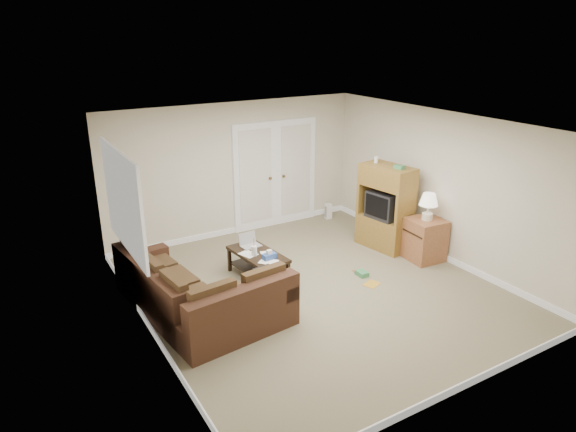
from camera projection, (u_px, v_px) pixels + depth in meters
floor at (316, 290)px, 7.79m from camera, size 5.50×5.50×0.00m
ceiling at (319, 125)px, 6.93m from camera, size 5.00×5.50×0.02m
wall_left at (144, 248)px, 6.16m from camera, size 0.02×5.50×2.50m
wall_right at (442, 186)px, 8.56m from camera, size 0.02×5.50×2.50m
wall_back at (235, 170)px, 9.58m from camera, size 5.00×0.02×2.50m
wall_front at (470, 292)px, 5.14m from camera, size 5.00×0.02×2.50m
baseboards at (316, 287)px, 7.77m from camera, size 5.00×5.50×0.10m
french_doors at (276, 175)px, 10.03m from camera, size 1.80×0.05×2.13m
window_left at (123, 201)px, 6.88m from camera, size 0.05×1.92×1.42m
sectional_sofa at (195, 299)px, 6.92m from camera, size 1.91×2.52×0.76m
coffee_table at (258, 264)px, 8.08m from camera, size 0.64×1.11×0.73m
tv_armoire at (385, 207)px, 9.07m from camera, size 0.65×1.01×1.62m
side_cabinet at (425, 236)px, 8.67m from camera, size 0.60×0.60×1.18m
space_heater at (328, 211)px, 10.64m from camera, size 0.15×0.13×0.32m
floor_magazine at (372, 284)px, 7.95m from camera, size 0.30×0.27×0.01m
floor_greenbox at (362, 273)px, 8.21m from camera, size 0.15×0.19×0.08m
floor_book at (355, 273)px, 8.28m from camera, size 0.22×0.27×0.02m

